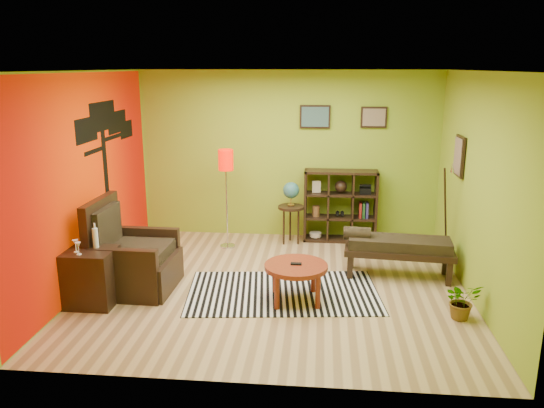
# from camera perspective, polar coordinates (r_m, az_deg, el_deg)

# --- Properties ---
(ground) EXTENTS (5.00, 5.00, 0.00)m
(ground) POSITION_cam_1_polar(r_m,az_deg,el_deg) (7.17, 0.36, -8.85)
(ground) COLOR tan
(ground) RESTS_ON ground
(room_shell) EXTENTS (5.04, 4.54, 2.82)m
(room_shell) POSITION_cam_1_polar(r_m,az_deg,el_deg) (6.68, -0.41, 5.54)
(room_shell) COLOR #8AA926
(room_shell) RESTS_ON ground
(zebra_rug) EXTENTS (2.59, 1.67, 0.01)m
(zebra_rug) POSITION_cam_1_polar(r_m,az_deg,el_deg) (6.98, 1.20, -9.47)
(zebra_rug) COLOR white
(zebra_rug) RESTS_ON ground
(coffee_table) EXTENTS (0.79, 0.79, 0.50)m
(coffee_table) POSITION_cam_1_polar(r_m,az_deg,el_deg) (6.60, 2.60, -7.06)
(coffee_table) COLOR maroon
(coffee_table) RESTS_ON ground
(armchair) EXTENTS (1.02, 1.03, 1.21)m
(armchair) POSITION_cam_1_polar(r_m,az_deg,el_deg) (7.23, -14.97, -6.04)
(armchair) COLOR black
(armchair) RESTS_ON ground
(side_cabinet) EXTENTS (0.59, 0.54, 1.01)m
(side_cabinet) POSITION_cam_1_polar(r_m,az_deg,el_deg) (6.91, -18.86, -7.43)
(side_cabinet) COLOR black
(side_cabinet) RESTS_ON ground
(floor_lamp) EXTENTS (0.24, 0.24, 1.59)m
(floor_lamp) POSITION_cam_1_polar(r_m,az_deg,el_deg) (8.35, -4.97, 3.79)
(floor_lamp) COLOR silver
(floor_lamp) RESTS_ON ground
(globe_table) EXTENTS (0.42, 0.42, 1.03)m
(globe_table) POSITION_cam_1_polar(r_m,az_deg,el_deg) (8.63, 2.06, 0.73)
(globe_table) COLOR black
(globe_table) RESTS_ON ground
(cube_shelf) EXTENTS (1.20, 0.35, 1.20)m
(cube_shelf) POSITION_cam_1_polar(r_m,az_deg,el_deg) (8.87, 7.44, -0.21)
(cube_shelf) COLOR black
(cube_shelf) RESTS_ON ground
(bench) EXTENTS (1.53, 0.66, 0.69)m
(bench) POSITION_cam_1_polar(r_m,az_deg,el_deg) (7.54, 13.20, -4.46)
(bench) COLOR black
(bench) RESTS_ON ground
(potted_plant) EXTENTS (0.52, 0.55, 0.35)m
(potted_plant) POSITION_cam_1_polar(r_m,az_deg,el_deg) (6.63, 19.72, -10.13)
(potted_plant) COLOR #26661E
(potted_plant) RESTS_ON ground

